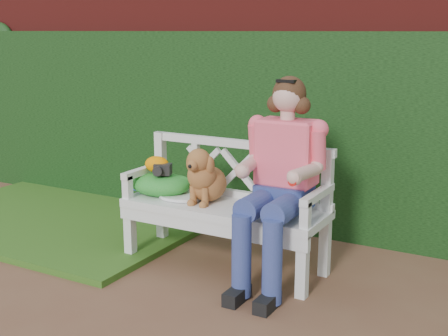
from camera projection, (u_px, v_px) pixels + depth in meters
The scene contains 11 objects.
ground at pixel (254, 320), 3.61m from camera, with size 60.00×60.00×0.00m, color brown.
brick_wall at pixel (357, 105), 4.98m from camera, with size 10.00×0.30×2.20m, color maroon.
ivy_hedge at pixel (348, 139), 4.85m from camera, with size 10.00×0.18×1.70m, color #204E1B.
grass_left at pixel (65, 217), 5.51m from camera, with size 2.60×2.00×0.05m, color #234B17.
garden_bench at pixel (224, 236), 4.38m from camera, with size 1.58×0.60×0.48m, color white, non-canonical shape.
seated_woman at pixel (283, 184), 4.03m from camera, with size 0.59×0.79×1.40m, color #CE3643, non-canonical shape.
dog at pixel (206, 174), 4.34m from camera, with size 0.28×0.38×0.42m, color #A96C46, non-canonical shape.
tennis_racket at pixel (177, 195), 4.50m from camera, with size 0.67×0.28×0.03m, color white, non-canonical shape.
green_bag at pixel (160, 184), 4.58m from camera, with size 0.49×0.38×0.17m, color green, non-canonical shape.
camera_item at pixel (163, 169), 4.50m from camera, with size 0.12×0.09×0.08m, color black.
baseball_glove at pixel (157, 164), 4.57m from camera, with size 0.20×0.15×0.13m, color orange.
Camera 1 is at (1.46, -2.97, 1.71)m, focal length 48.00 mm.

